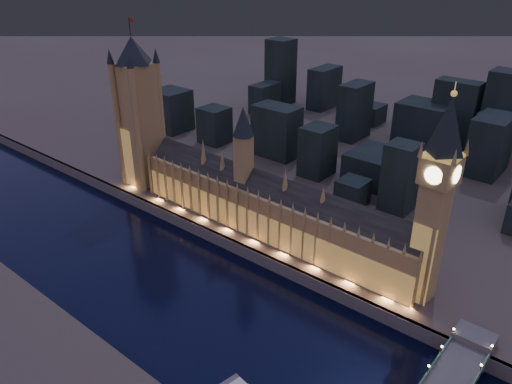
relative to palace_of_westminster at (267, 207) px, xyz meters
The scene contains 7 objects.
ground_plane 67.67m from the palace_of_westminster, 97.76° to the right, with size 2000.00×2000.00×0.00m, color black.
north_bank 458.87m from the palace_of_westminster, 91.05° to the left, with size 2000.00×960.00×8.00m, color #49343A.
embankment_wall 31.65m from the palace_of_westminster, 112.08° to the right, with size 2000.00×2.50×8.00m, color #505255.
palace_of_westminster is the anchor object (origin of this frame).
victoria_tower 125.37m from the palace_of_westminster, behind, with size 31.68×31.68×120.01m.
elizabeth_tower 108.74m from the palace_of_westminster, ahead, with size 18.00×18.00×111.22m.
city_backdrop 188.51m from the palace_of_westminster, 82.18° to the left, with size 470.10×215.63×73.35m.
Camera 1 is at (175.42, -151.42, 170.18)m, focal length 35.00 mm.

